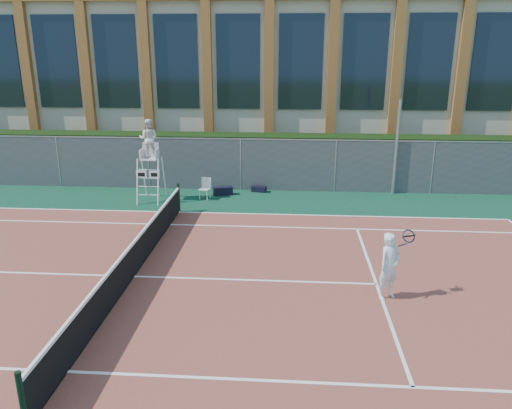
# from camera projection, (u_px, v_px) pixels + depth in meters

# --- Properties ---
(ground) EXTENTS (120.00, 120.00, 0.00)m
(ground) POSITION_uv_depth(u_px,v_px,m) (134.00, 277.00, 13.31)
(ground) COLOR #233814
(apron) EXTENTS (36.00, 20.00, 0.01)m
(apron) POSITION_uv_depth(u_px,v_px,m) (144.00, 262.00, 14.26)
(apron) COLOR #0B341B
(apron) RESTS_ON ground
(tennis_court) EXTENTS (23.77, 10.97, 0.02)m
(tennis_court) POSITION_uv_depth(u_px,v_px,m) (134.00, 277.00, 13.30)
(tennis_court) COLOR brown
(tennis_court) RESTS_ON apron
(tennis_net) EXTENTS (0.10, 11.30, 1.10)m
(tennis_net) POSITION_uv_depth(u_px,v_px,m) (132.00, 259.00, 13.15)
(tennis_net) COLOR black
(tennis_net) RESTS_ON ground
(fence) EXTENTS (40.00, 0.06, 2.20)m
(fence) POSITION_uv_depth(u_px,v_px,m) (194.00, 164.00, 21.35)
(fence) COLOR #595E60
(fence) RESTS_ON ground
(hedge) EXTENTS (40.00, 1.40, 2.20)m
(hedge) POSITION_uv_depth(u_px,v_px,m) (199.00, 158.00, 22.49)
(hedge) COLOR black
(hedge) RESTS_ON ground
(building) EXTENTS (45.00, 10.60, 8.22)m
(building) POSITION_uv_depth(u_px,v_px,m) (222.00, 79.00, 29.15)
(building) COLOR #BEB69D
(building) RESTS_ON ground
(steel_pole) EXTENTS (0.12, 0.12, 3.90)m
(steel_pole) POSITION_uv_depth(u_px,v_px,m) (396.00, 148.00, 20.43)
(steel_pole) COLOR #9EA0A5
(steel_pole) RESTS_ON ground
(umpire_chair) EXTENTS (0.92, 1.41, 3.29)m
(umpire_chair) POSITION_uv_depth(u_px,v_px,m) (149.00, 141.00, 19.39)
(umpire_chair) COLOR white
(umpire_chair) RESTS_ON ground
(plastic_chair) EXTENTS (0.48, 0.48, 0.86)m
(plastic_chair) POSITION_uv_depth(u_px,v_px,m) (205.00, 186.00, 20.13)
(plastic_chair) COLOR silver
(plastic_chair) RESTS_ON apron
(sports_bag_near) EXTENTS (0.85, 0.56, 0.34)m
(sports_bag_near) POSITION_uv_depth(u_px,v_px,m) (223.00, 191.00, 20.73)
(sports_bag_near) COLOR black
(sports_bag_near) RESTS_ON apron
(sports_bag_far) EXTENTS (0.65, 0.39, 0.24)m
(sports_bag_far) POSITION_uv_depth(u_px,v_px,m) (259.00, 189.00, 21.19)
(sports_bag_far) COLOR black
(sports_bag_far) RESTS_ON apron
(tennis_player) EXTENTS (0.99, 0.77, 1.68)m
(tennis_player) POSITION_uv_depth(u_px,v_px,m) (389.00, 266.00, 11.93)
(tennis_player) COLOR white
(tennis_player) RESTS_ON tennis_court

